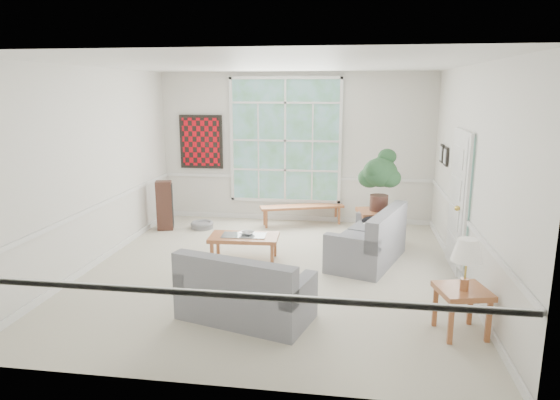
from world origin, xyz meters
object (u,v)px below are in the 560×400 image
object	(u,v)px
side_table	(461,311)
loveseat_front	(246,285)
coffee_table	(244,248)
loveseat_right	(367,235)
end_table	(376,227)

from	to	relation	value
side_table	loveseat_front	bearing A→B (deg)	179.04
coffee_table	side_table	distance (m)	3.56
loveseat_front	coffee_table	size ratio (longest dim) A/B	1.41
loveseat_front	coffee_table	world-z (taller)	loveseat_front
loveseat_right	side_table	bearing A→B (deg)	-46.86
coffee_table	end_table	distance (m)	2.39
loveseat_right	end_table	bearing A→B (deg)	99.09
loveseat_right	loveseat_front	world-z (taller)	loveseat_right
loveseat_front	end_table	world-z (taller)	loveseat_front
loveseat_right	coffee_table	xyz separation A→B (m)	(-1.93, -0.20, -0.23)
end_table	loveseat_right	bearing A→B (deg)	-100.37
loveseat_front	end_table	bearing A→B (deg)	78.62
loveseat_front	loveseat_right	bearing A→B (deg)	72.48
end_table	side_table	world-z (taller)	end_table
coffee_table	side_table	bearing A→B (deg)	-38.39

